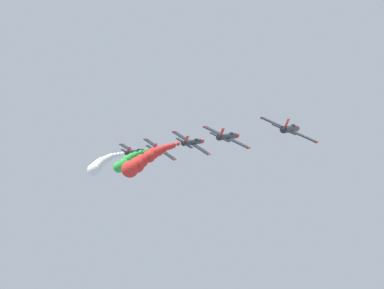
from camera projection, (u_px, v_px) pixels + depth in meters
airplane_lead at (135, 152)px, 126.92m from camera, size 8.65×10.35×4.73m
smoke_trail_lead at (100, 164)px, 109.37m from camera, size 4.11×17.52×4.32m
airplane_left_inner at (161, 149)px, 113.42m from camera, size 8.39×10.35×5.22m
smoke_trail_left_inner at (127, 161)px, 99.06m from camera, size 2.40×13.67×4.27m
airplane_right_inner at (192, 142)px, 99.38m from camera, size 8.47×10.35×5.08m
smoke_trail_right_inner at (144, 160)px, 79.92m from camera, size 2.79×20.42×4.95m
airplane_left_outer at (228, 136)px, 86.21m from camera, size 8.89×10.35×4.18m
airplane_right_outer at (290, 129)px, 73.35m from camera, size 8.91×10.35×4.14m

